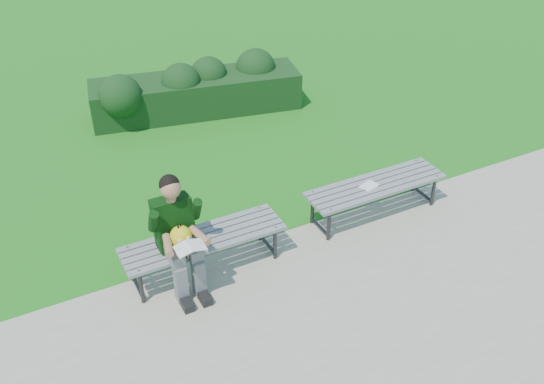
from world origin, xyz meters
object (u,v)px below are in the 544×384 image
(bench_right, at_px, (376,187))
(seated_boy, at_px, (178,232))
(paper_sheet, at_px, (369,186))
(hedge, at_px, (195,89))
(bench_left, at_px, (204,241))

(bench_right, xyz_separation_m, seated_boy, (-2.58, -0.10, 0.30))
(bench_right, relative_size, paper_sheet, 6.97)
(hedge, relative_size, paper_sheet, 13.44)
(bench_left, relative_size, paper_sheet, 6.97)
(bench_right, height_order, paper_sheet, bench_right)
(hedge, distance_m, seated_boy, 4.20)
(bench_right, distance_m, seated_boy, 2.60)
(hedge, height_order, bench_right, hedge)
(hedge, distance_m, bench_left, 3.99)
(seated_boy, relative_size, paper_sheet, 5.09)
(seated_boy, bearing_deg, paper_sheet, 2.40)
(hedge, bearing_deg, paper_sheet, -77.63)
(bench_left, height_order, bench_right, same)
(bench_right, bearing_deg, paper_sheet, -180.00)
(bench_left, distance_m, paper_sheet, 2.18)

